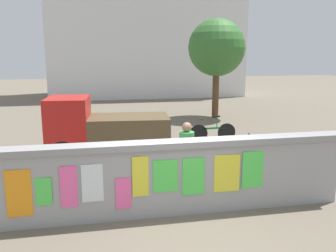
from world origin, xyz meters
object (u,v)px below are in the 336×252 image
at_px(motorcycle, 229,149).
at_px(bicycle_far, 213,132).
at_px(auto_rickshaw_truck, 102,128).
at_px(person_walking, 187,150).
at_px(tree_roadside, 217,48).
at_px(bicycle_near, 87,183).

xyz_separation_m(motorcycle, bicycle_far, (0.37, 2.58, -0.10)).
xyz_separation_m(auto_rickshaw_truck, person_walking, (1.82, -3.18, 0.09)).
bearing_deg(tree_roadside, bicycle_far, -109.69).
distance_m(bicycle_near, bicycle_far, 6.08).
relative_size(motorcycle, bicycle_far, 1.10).
xyz_separation_m(bicycle_near, tree_roadside, (5.97, 8.98, 2.97)).
bearing_deg(bicycle_far, person_walking, -115.70).
bearing_deg(tree_roadside, person_walking, -112.61).
relative_size(auto_rickshaw_truck, person_walking, 2.30).
height_order(auto_rickshaw_truck, bicycle_far, auto_rickshaw_truck).
distance_m(auto_rickshaw_truck, bicycle_near, 3.31).
distance_m(bicycle_near, person_walking, 2.34).
distance_m(motorcycle, bicycle_near, 4.29).
distance_m(bicycle_near, tree_roadside, 11.19).
relative_size(bicycle_far, person_walking, 1.06).
xyz_separation_m(bicycle_far, person_walking, (-2.04, -4.24, 0.62)).
relative_size(bicycle_near, tree_roadside, 0.36).
height_order(auto_rickshaw_truck, person_walking, auto_rickshaw_truck).
bearing_deg(bicycle_far, motorcycle, -98.11).
height_order(auto_rickshaw_truck, tree_roadside, tree_roadside).
relative_size(auto_rickshaw_truck, tree_roadside, 0.79).
bearing_deg(motorcycle, bicycle_far, 81.89).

